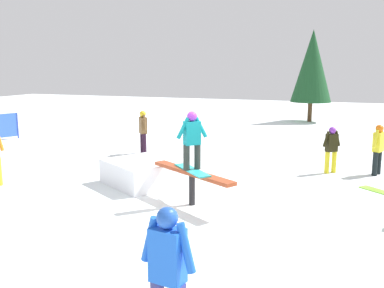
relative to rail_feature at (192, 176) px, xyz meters
name	(u,v)px	position (x,y,z in m)	size (l,w,h in m)	color
ground_plane	(192,205)	(0.00, 0.00, -0.66)	(60.00, 60.00, 0.00)	white
rail_feature	(192,176)	(0.00, 0.00, 0.00)	(2.32, 1.56, 0.78)	black
snow_kicker_ramp	(141,173)	(-1.82, 1.11, -0.35)	(1.80, 1.50, 0.63)	white
main_rider_on_rail	(192,142)	(0.00, 0.00, 0.77)	(1.14, 1.13, 1.32)	#2DC2C3
bystander_blue	(168,270)	(1.44, -4.66, 0.23)	(0.69, 0.28, 1.60)	navy
bystander_brown	(143,130)	(-3.55, 4.68, 0.19)	(0.49, 0.54, 1.52)	black
bystander_yellow	(378,147)	(3.99, 4.32, 0.14)	(0.35, 0.63, 1.44)	black
bystander_black	(331,147)	(2.75, 4.10, 0.09)	(0.51, 0.45, 1.35)	yellow
pine_tree_far	(312,66)	(1.11, 15.89, 2.38)	(2.20, 2.20, 5.00)	#4C331E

